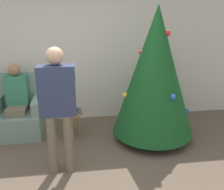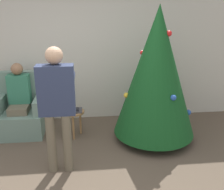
# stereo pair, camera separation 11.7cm
# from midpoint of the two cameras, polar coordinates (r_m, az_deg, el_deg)

# --- Properties ---
(ground_plane) EXTENTS (14.00, 14.00, 0.00)m
(ground_plane) POSITION_cam_midpoint_polar(r_m,az_deg,el_deg) (3.46, -8.10, -19.78)
(ground_plane) COLOR brown
(wall_back) EXTENTS (8.00, 0.06, 2.70)m
(wall_back) POSITION_cam_midpoint_polar(r_m,az_deg,el_deg) (5.00, -8.12, 9.55)
(wall_back) COLOR beige
(wall_back) RESTS_ON ground_plane
(christmas_tree) EXTENTS (1.33, 1.33, 2.18)m
(christmas_tree) POSITION_cam_midpoint_polar(r_m,az_deg,el_deg) (4.20, 10.42, 4.91)
(christmas_tree) COLOR brown
(christmas_tree) RESTS_ON ground_plane
(armchair) EXTENTS (0.78, 0.74, 1.05)m
(armchair) POSITION_cam_midpoint_polar(r_m,az_deg,el_deg) (4.88, -18.44, -3.75)
(armchair) COLOR gray
(armchair) RESTS_ON ground_plane
(person_seated) EXTENTS (0.36, 0.46, 1.24)m
(person_seated) POSITION_cam_midpoint_polar(r_m,az_deg,el_deg) (4.73, -18.93, -0.29)
(person_seated) COLOR #6B604C
(person_seated) RESTS_ON ground_plane
(person_standing) EXTENTS (0.47, 0.57, 1.68)m
(person_standing) POSITION_cam_midpoint_polar(r_m,az_deg,el_deg) (3.39, -10.97, -0.94)
(person_standing) COLOR #6B604C
(person_standing) RESTS_ON ground_plane
(side_stool) EXTENTS (0.38, 0.38, 0.46)m
(side_stool) POSITION_cam_midpoint_polar(r_m,az_deg,el_deg) (4.50, -7.70, -4.43)
(side_stool) COLOR #A37547
(side_stool) RESTS_ON ground_plane
(laptop) EXTENTS (0.31, 0.24, 0.02)m
(laptop) POSITION_cam_midpoint_polar(r_m,az_deg,el_deg) (4.46, -7.75, -3.38)
(laptop) COLOR #38383D
(laptop) RESTS_ON side_stool
(book) EXTENTS (0.20, 0.13, 0.02)m
(book) POSITION_cam_midpoint_polar(r_m,az_deg,el_deg) (4.45, -7.77, -3.12)
(book) COLOR black
(book) RESTS_ON laptop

